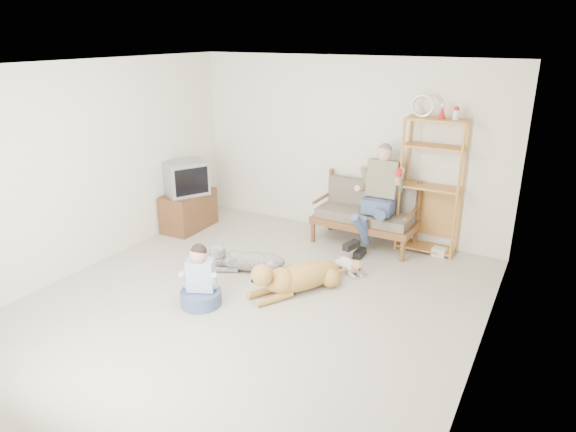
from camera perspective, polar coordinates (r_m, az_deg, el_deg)
The scene contains 17 objects.
floor at distance 6.14m, azimuth -4.08°, elevation -9.69°, with size 5.50×5.50×0.00m, color beige.
ceiling at distance 5.36m, azimuth -4.81°, elevation 16.32°, with size 5.50×5.50×0.00m, color white.
wall_back at distance 7.97m, azimuth 6.52°, elevation 7.60°, with size 5.00×5.00×0.00m, color silver.
wall_front at distance 3.80m, azimuth -27.94°, elevation -8.82°, with size 5.00×5.00×0.00m, color silver.
wall_left at distance 7.24m, azimuth -21.31°, elevation 5.12°, with size 5.50×5.50×0.00m, color silver.
wall_right at distance 4.78m, azimuth 21.57°, elevation -2.09°, with size 5.50×5.50×0.00m, color silver.
loveseat at distance 7.72m, azimuth 8.70°, elevation 0.42°, with size 1.51×0.73×0.95m.
man at distance 7.37m, azimuth 9.61°, elevation 1.29°, with size 0.59×0.84×1.36m.
etagere at distance 7.47m, azimuth 15.58°, elevation 3.29°, with size 0.86×0.37×2.24m.
book_stack at distance 7.64m, azimuth 16.46°, elevation -3.84°, with size 0.19×0.14×0.12m, color silver.
tv_stand at distance 8.43m, azimuth -10.99°, elevation 0.62°, with size 0.51×0.91×0.60m.
crt_tv at distance 8.21m, azimuth -11.28°, elevation 4.17°, with size 0.74×0.78×0.52m.
wall_outlet at distance 8.77m, azimuth -1.35°, elevation 1.75°, with size 0.12×0.02×0.08m, color silver.
golden_retriever at distance 6.32m, azimuth 0.78°, elevation -6.83°, with size 0.87×1.39×0.46m.
shaggy_dog at distance 6.89m, azimuth -4.81°, elevation -4.89°, with size 1.13×0.64×0.37m.
terrier at distance 6.88m, azimuth 6.96°, elevation -5.46°, with size 0.54×0.44×0.24m.
child at distance 6.08m, azimuth -9.70°, elevation -7.35°, with size 0.48×0.48×0.76m.
Camera 1 is at (2.95, -4.46, 3.02)m, focal length 32.00 mm.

